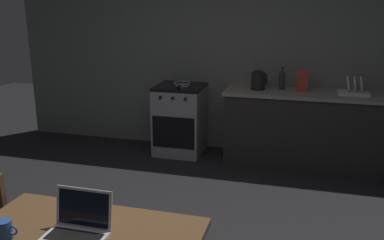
{
  "coord_description": "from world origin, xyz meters",
  "views": [
    {
      "loc": [
        1.0,
        -2.63,
        1.89
      ],
      "look_at": [
        0.06,
        0.81,
        0.89
      ],
      "focal_mm": 38.6,
      "sensor_mm": 36.0,
      "label": 1
    }
  ],
  "objects_px": {
    "laptop": "(76,229)",
    "frying_pan": "(182,84)",
    "dish_rack": "(354,90)",
    "electric_kettle": "(258,80)",
    "coffee_mug": "(5,230)",
    "stove_oven": "(180,119)",
    "cereal_box": "(303,81)",
    "bottle_b": "(282,79)"
  },
  "relations": [
    {
      "from": "laptop",
      "to": "stove_oven",
      "type": "bearing_deg",
      "value": 96.54
    },
    {
      "from": "cereal_box",
      "to": "frying_pan",
      "type": "bearing_deg",
      "value": -178.03
    },
    {
      "from": "dish_rack",
      "to": "bottle_b",
      "type": "relative_size",
      "value": 1.25
    },
    {
      "from": "stove_oven",
      "to": "frying_pan",
      "type": "relative_size",
      "value": 2.3
    },
    {
      "from": "electric_kettle",
      "to": "coffee_mug",
      "type": "distance_m",
      "value": 3.52
    },
    {
      "from": "coffee_mug",
      "to": "electric_kettle",
      "type": "bearing_deg",
      "value": 75.55
    },
    {
      "from": "coffee_mug",
      "to": "dish_rack",
      "type": "bearing_deg",
      "value": 59.99
    },
    {
      "from": "laptop",
      "to": "bottle_b",
      "type": "bearing_deg",
      "value": 75.28
    },
    {
      "from": "stove_oven",
      "to": "bottle_b",
      "type": "xyz_separation_m",
      "value": [
        1.26,
        0.08,
        0.58
      ]
    },
    {
      "from": "frying_pan",
      "to": "stove_oven",
      "type": "bearing_deg",
      "value": 140.74
    },
    {
      "from": "laptop",
      "to": "frying_pan",
      "type": "height_order",
      "value": "laptop"
    },
    {
      "from": "electric_kettle",
      "to": "dish_rack",
      "type": "xyz_separation_m",
      "value": [
        1.09,
        -0.0,
        -0.06
      ]
    },
    {
      "from": "frying_pan",
      "to": "dish_rack",
      "type": "xyz_separation_m",
      "value": [
        2.04,
        0.03,
        0.02
      ]
    },
    {
      "from": "dish_rack",
      "to": "laptop",
      "type": "bearing_deg",
      "value": -116.26
    },
    {
      "from": "frying_pan",
      "to": "cereal_box",
      "type": "distance_m",
      "value": 1.47
    },
    {
      "from": "coffee_mug",
      "to": "cereal_box",
      "type": "xyz_separation_m",
      "value": [
        1.39,
        3.42,
        0.23
      ]
    },
    {
      "from": "stove_oven",
      "to": "coffee_mug",
      "type": "relative_size",
      "value": 7.61
    },
    {
      "from": "frying_pan",
      "to": "bottle_b",
      "type": "bearing_deg",
      "value": 5.15
    },
    {
      "from": "coffee_mug",
      "to": "cereal_box",
      "type": "relative_size",
      "value": 0.45
    },
    {
      "from": "bottle_b",
      "to": "electric_kettle",
      "type": "bearing_deg",
      "value": -163.77
    },
    {
      "from": "dish_rack",
      "to": "stove_oven",
      "type": "bearing_deg",
      "value": -179.93
    },
    {
      "from": "cereal_box",
      "to": "laptop",
      "type": "bearing_deg",
      "value": -107.62
    },
    {
      "from": "frying_pan",
      "to": "dish_rack",
      "type": "height_order",
      "value": "dish_rack"
    },
    {
      "from": "electric_kettle",
      "to": "coffee_mug",
      "type": "height_order",
      "value": "electric_kettle"
    },
    {
      "from": "cereal_box",
      "to": "dish_rack",
      "type": "relative_size",
      "value": 0.76
    },
    {
      "from": "electric_kettle",
      "to": "stove_oven",
      "type": "bearing_deg",
      "value": -179.86
    },
    {
      "from": "electric_kettle",
      "to": "laptop",
      "type": "bearing_deg",
      "value": -99.25
    },
    {
      "from": "frying_pan",
      "to": "coffee_mug",
      "type": "height_order",
      "value": "frying_pan"
    },
    {
      "from": "electric_kettle",
      "to": "cereal_box",
      "type": "distance_m",
      "value": 0.52
    },
    {
      "from": "coffee_mug",
      "to": "bottle_b",
      "type": "bearing_deg",
      "value": 71.7
    },
    {
      "from": "electric_kettle",
      "to": "bottle_b",
      "type": "relative_size",
      "value": 0.84
    },
    {
      "from": "stove_oven",
      "to": "dish_rack",
      "type": "xyz_separation_m",
      "value": [
        2.07,
        0.0,
        0.5
      ]
    },
    {
      "from": "cereal_box",
      "to": "bottle_b",
      "type": "xyz_separation_m",
      "value": [
        -0.24,
        0.06,
        -0.0
      ]
    },
    {
      "from": "cereal_box",
      "to": "electric_kettle",
      "type": "bearing_deg",
      "value": -177.78
    },
    {
      "from": "laptop",
      "to": "dish_rack",
      "type": "height_order",
      "value": "dish_rack"
    },
    {
      "from": "laptop",
      "to": "dish_rack",
      "type": "distance_m",
      "value": 3.68
    },
    {
      "from": "stove_oven",
      "to": "dish_rack",
      "type": "distance_m",
      "value": 2.13
    },
    {
      "from": "stove_oven",
      "to": "electric_kettle",
      "type": "height_order",
      "value": "electric_kettle"
    },
    {
      "from": "electric_kettle",
      "to": "frying_pan",
      "type": "xyz_separation_m",
      "value": [
        -0.95,
        -0.03,
        -0.08
      ]
    },
    {
      "from": "electric_kettle",
      "to": "dish_rack",
      "type": "bearing_deg",
      "value": -0.0
    },
    {
      "from": "stove_oven",
      "to": "coffee_mug",
      "type": "xyz_separation_m",
      "value": [
        0.11,
        -3.4,
        0.35
      ]
    },
    {
      "from": "laptop",
      "to": "frying_pan",
      "type": "bearing_deg",
      "value": 96.01
    }
  ]
}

